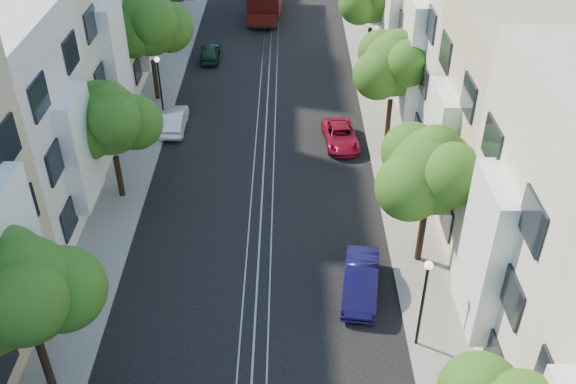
{
  "coord_description": "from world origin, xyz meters",
  "views": [
    {
      "loc": [
        1.33,
        -13.02,
        19.16
      ],
      "look_at": [
        1.34,
        11.25,
        2.2
      ],
      "focal_mm": 40.0,
      "sensor_mm": 36.0,
      "label": 1
    }
  ],
  "objects_px": {
    "tree_w_a": "(24,293)",
    "parked_car_e_mid": "(361,281)",
    "tree_e_b": "(432,173)",
    "tree_w_b": "(110,122)",
    "lamp_west": "(159,80)",
    "parked_car_w_far": "(210,52)",
    "tree_w_c": "(149,25)",
    "lamp_east": "(424,292)",
    "tree_e_c": "(395,66)",
    "parked_car_e_far": "(341,136)",
    "parked_car_w_mid": "(174,120)"
  },
  "relations": [
    {
      "from": "tree_w_c",
      "to": "tree_e_b",
      "type": "bearing_deg",
      "value": -48.01
    },
    {
      "from": "parked_car_e_far",
      "to": "lamp_east",
      "type": "bearing_deg",
      "value": -88.15
    },
    {
      "from": "tree_w_a",
      "to": "lamp_east",
      "type": "xyz_separation_m",
      "value": [
        13.44,
        2.02,
        -1.89
      ]
    },
    {
      "from": "tree_w_a",
      "to": "parked_car_w_far",
      "type": "xyz_separation_m",
      "value": [
        2.74,
        29.58,
        -4.14
      ]
    },
    {
      "from": "tree_e_b",
      "to": "parked_car_e_far",
      "type": "xyz_separation_m",
      "value": [
        -2.86,
        10.34,
        -4.19
      ]
    },
    {
      "from": "lamp_east",
      "to": "tree_e_b",
      "type": "bearing_deg",
      "value": 79.07
    },
    {
      "from": "tree_e_c",
      "to": "tree_w_c",
      "type": "bearing_deg",
      "value": 160.85
    },
    {
      "from": "tree_w_a",
      "to": "parked_car_e_far",
      "type": "xyz_separation_m",
      "value": [
        11.54,
        17.34,
        -4.19
      ]
    },
    {
      "from": "tree_e_b",
      "to": "lamp_west",
      "type": "distance_m",
      "value": 18.9
    },
    {
      "from": "tree_w_a",
      "to": "parked_car_e_mid",
      "type": "distance_m",
      "value": 13.19
    },
    {
      "from": "tree_e_c",
      "to": "parked_car_w_far",
      "type": "height_order",
      "value": "tree_e_c"
    },
    {
      "from": "parked_car_e_mid",
      "to": "parked_car_e_far",
      "type": "relative_size",
      "value": 1.03
    },
    {
      "from": "lamp_west",
      "to": "tree_e_b",
      "type": "bearing_deg",
      "value": -43.85
    },
    {
      "from": "tree_w_a",
      "to": "parked_car_e_mid",
      "type": "relative_size",
      "value": 1.66
    },
    {
      "from": "lamp_west",
      "to": "parked_car_e_mid",
      "type": "relative_size",
      "value": 1.03
    },
    {
      "from": "tree_w_c",
      "to": "parked_car_e_mid",
      "type": "relative_size",
      "value": 1.76
    },
    {
      "from": "tree_w_c",
      "to": "lamp_east",
      "type": "distance_m",
      "value": 25.01
    },
    {
      "from": "tree_e_c",
      "to": "lamp_west",
      "type": "xyz_separation_m",
      "value": [
        -13.56,
        2.02,
        -1.75
      ]
    },
    {
      "from": "parked_car_e_mid",
      "to": "tree_e_c",
      "type": "bearing_deg",
      "value": 85.63
    },
    {
      "from": "tree_e_c",
      "to": "tree_w_c",
      "type": "relative_size",
      "value": 0.92
    },
    {
      "from": "parked_car_e_far",
      "to": "tree_e_c",
      "type": "bearing_deg",
      "value": 7.69
    },
    {
      "from": "tree_w_b",
      "to": "parked_car_e_far",
      "type": "distance_m",
      "value": 13.29
    },
    {
      "from": "tree_e_b",
      "to": "tree_w_c",
      "type": "height_order",
      "value": "tree_w_c"
    },
    {
      "from": "lamp_east",
      "to": "lamp_west",
      "type": "distance_m",
      "value": 21.97
    },
    {
      "from": "tree_w_b",
      "to": "parked_car_e_mid",
      "type": "relative_size",
      "value": 1.56
    },
    {
      "from": "parked_car_w_mid",
      "to": "parked_car_w_far",
      "type": "distance_m",
      "value": 10.51
    },
    {
      "from": "tree_w_c",
      "to": "parked_car_w_far",
      "type": "xyz_separation_m",
      "value": [
        2.74,
        6.58,
        -4.48
      ]
    },
    {
      "from": "parked_car_e_mid",
      "to": "parked_car_w_mid",
      "type": "height_order",
      "value": "parked_car_e_mid"
    },
    {
      "from": "parked_car_e_far",
      "to": "parked_car_w_far",
      "type": "distance_m",
      "value": 15.07
    },
    {
      "from": "lamp_east",
      "to": "parked_car_e_far",
      "type": "xyz_separation_m",
      "value": [
        -1.9,
        15.32,
        -2.3
      ]
    },
    {
      "from": "parked_car_e_mid",
      "to": "tree_w_a",
      "type": "bearing_deg",
      "value": -148.84
    },
    {
      "from": "parked_car_w_mid",
      "to": "parked_car_e_mid",
      "type": "bearing_deg",
      "value": 124.66
    },
    {
      "from": "tree_w_c",
      "to": "parked_car_e_mid",
      "type": "xyz_separation_m",
      "value": [
        11.54,
        -18.06,
        -4.4
      ]
    },
    {
      "from": "tree_e_c",
      "to": "parked_car_e_far",
      "type": "height_order",
      "value": "tree_e_c"
    },
    {
      "from": "parked_car_e_far",
      "to": "parked_car_w_mid",
      "type": "distance_m",
      "value": 10.08
    },
    {
      "from": "parked_car_w_mid",
      "to": "parked_car_w_far",
      "type": "bearing_deg",
      "value": -96.42
    },
    {
      "from": "lamp_east",
      "to": "parked_car_w_mid",
      "type": "bearing_deg",
      "value": 124.65
    },
    {
      "from": "tree_w_b",
      "to": "parked_car_e_far",
      "type": "xyz_separation_m",
      "value": [
        11.54,
        5.34,
        -3.85
      ]
    },
    {
      "from": "tree_e_c",
      "to": "lamp_east",
      "type": "bearing_deg",
      "value": -93.44
    },
    {
      "from": "tree_w_c",
      "to": "parked_car_w_far",
      "type": "distance_m",
      "value": 8.41
    },
    {
      "from": "tree_e_c",
      "to": "parked_car_w_mid",
      "type": "height_order",
      "value": "tree_e_c"
    },
    {
      "from": "tree_w_b",
      "to": "parked_car_w_far",
      "type": "relative_size",
      "value": 1.8
    },
    {
      "from": "tree_w_c",
      "to": "parked_car_e_far",
      "type": "relative_size",
      "value": 1.81
    },
    {
      "from": "lamp_west",
      "to": "tree_w_b",
      "type": "bearing_deg",
      "value": -95.97
    },
    {
      "from": "lamp_west",
      "to": "parked_car_w_far",
      "type": "relative_size",
      "value": 1.19
    },
    {
      "from": "lamp_east",
      "to": "parked_car_e_far",
      "type": "bearing_deg",
      "value": 97.07
    },
    {
      "from": "tree_w_a",
      "to": "tree_w_b",
      "type": "distance_m",
      "value": 12.0
    },
    {
      "from": "tree_w_a",
      "to": "parked_car_e_far",
      "type": "relative_size",
      "value": 1.7
    },
    {
      "from": "tree_e_b",
      "to": "tree_w_b",
      "type": "distance_m",
      "value": 15.25
    },
    {
      "from": "lamp_west",
      "to": "parked_car_w_mid",
      "type": "xyz_separation_m",
      "value": [
        0.78,
        -0.9,
        -2.23
      ]
    }
  ]
}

